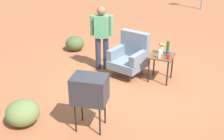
{
  "coord_description": "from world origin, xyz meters",
  "views": [
    {
      "loc": [
        2.03,
        -5.72,
        3.12
      ],
      "look_at": [
        -0.11,
        -0.95,
        0.65
      ],
      "focal_mm": 44.83,
      "sensor_mm": 36.0,
      "label": 1
    }
  ],
  "objects_px": {
    "side_table": "(161,59)",
    "bottle_short_clear": "(159,54)",
    "flower_vase": "(161,48)",
    "tv_on_stand": "(90,90)",
    "soda_can_red": "(169,57)",
    "armchair": "(130,56)",
    "soda_can_blue": "(169,54)",
    "bottle_wine_green": "(168,48)",
    "person_standing": "(102,34)"
  },
  "relations": [
    {
      "from": "armchair",
      "to": "flower_vase",
      "type": "xyz_separation_m",
      "value": [
        0.75,
        0.08,
        0.3
      ]
    },
    {
      "from": "soda_can_red",
      "to": "soda_can_blue",
      "type": "height_order",
      "value": "same"
    },
    {
      "from": "tv_on_stand",
      "to": "bottle_wine_green",
      "type": "relative_size",
      "value": 3.22
    },
    {
      "from": "soda_can_red",
      "to": "flower_vase",
      "type": "relative_size",
      "value": 0.46
    },
    {
      "from": "bottle_wine_green",
      "to": "flower_vase",
      "type": "relative_size",
      "value": 1.21
    },
    {
      "from": "side_table",
      "to": "flower_vase",
      "type": "xyz_separation_m",
      "value": [
        -0.04,
        0.09,
        0.25
      ]
    },
    {
      "from": "soda_can_red",
      "to": "flower_vase",
      "type": "xyz_separation_m",
      "value": [
        -0.25,
        0.27,
        0.09
      ]
    },
    {
      "from": "tv_on_stand",
      "to": "soda_can_blue",
      "type": "relative_size",
      "value": 8.44
    },
    {
      "from": "armchair",
      "to": "bottle_short_clear",
      "type": "relative_size",
      "value": 5.3
    },
    {
      "from": "soda_can_red",
      "to": "bottle_short_clear",
      "type": "height_order",
      "value": "bottle_short_clear"
    },
    {
      "from": "side_table",
      "to": "soda_can_blue",
      "type": "bearing_deg",
      "value": -8.16
    },
    {
      "from": "side_table",
      "to": "flower_vase",
      "type": "relative_size",
      "value": 2.45
    },
    {
      "from": "armchair",
      "to": "person_standing",
      "type": "height_order",
      "value": "person_standing"
    },
    {
      "from": "soda_can_red",
      "to": "soda_can_blue",
      "type": "relative_size",
      "value": 1.0
    },
    {
      "from": "person_standing",
      "to": "bottle_wine_green",
      "type": "relative_size",
      "value": 5.12
    },
    {
      "from": "soda_can_red",
      "to": "bottle_short_clear",
      "type": "relative_size",
      "value": 0.61
    },
    {
      "from": "soda_can_blue",
      "to": "flower_vase",
      "type": "relative_size",
      "value": 0.46
    },
    {
      "from": "side_table",
      "to": "bottle_wine_green",
      "type": "height_order",
      "value": "bottle_wine_green"
    },
    {
      "from": "side_table",
      "to": "bottle_short_clear",
      "type": "distance_m",
      "value": 0.28
    },
    {
      "from": "side_table",
      "to": "tv_on_stand",
      "type": "xyz_separation_m",
      "value": [
        -0.63,
        -2.35,
        0.23
      ]
    },
    {
      "from": "tv_on_stand",
      "to": "bottle_short_clear",
      "type": "bearing_deg",
      "value": 73.76
    },
    {
      "from": "side_table",
      "to": "person_standing",
      "type": "xyz_separation_m",
      "value": [
        -1.57,
        0.03,
        0.39
      ]
    },
    {
      "from": "side_table",
      "to": "bottle_short_clear",
      "type": "xyz_separation_m",
      "value": [
        -0.01,
        -0.19,
        0.2
      ]
    },
    {
      "from": "bottle_short_clear",
      "to": "flower_vase",
      "type": "xyz_separation_m",
      "value": [
        -0.03,
        0.28,
        0.05
      ]
    },
    {
      "from": "person_standing",
      "to": "side_table",
      "type": "bearing_deg",
      "value": -0.95
    },
    {
      "from": "armchair",
      "to": "soda_can_red",
      "type": "relative_size",
      "value": 8.69
    },
    {
      "from": "armchair",
      "to": "tv_on_stand",
      "type": "distance_m",
      "value": 2.38
    },
    {
      "from": "soda_can_red",
      "to": "flower_vase",
      "type": "height_order",
      "value": "flower_vase"
    },
    {
      "from": "flower_vase",
      "to": "bottle_short_clear",
      "type": "bearing_deg",
      "value": -83.14
    },
    {
      "from": "armchair",
      "to": "soda_can_blue",
      "type": "height_order",
      "value": "armchair"
    },
    {
      "from": "bottle_wine_green",
      "to": "flower_vase",
      "type": "height_order",
      "value": "bottle_wine_green"
    },
    {
      "from": "bottle_wine_green",
      "to": "bottle_short_clear",
      "type": "bearing_deg",
      "value": -109.17
    },
    {
      "from": "tv_on_stand",
      "to": "bottle_short_clear",
      "type": "distance_m",
      "value": 2.25
    },
    {
      "from": "armchair",
      "to": "tv_on_stand",
      "type": "xyz_separation_m",
      "value": [
        0.16,
        -2.36,
        0.28
      ]
    },
    {
      "from": "side_table",
      "to": "flower_vase",
      "type": "bearing_deg",
      "value": 113.21
    },
    {
      "from": "tv_on_stand",
      "to": "soda_can_blue",
      "type": "bearing_deg",
      "value": 70.92
    },
    {
      "from": "side_table",
      "to": "soda_can_blue",
      "type": "height_order",
      "value": "soda_can_blue"
    },
    {
      "from": "soda_can_blue",
      "to": "bottle_wine_green",
      "type": "xyz_separation_m",
      "value": [
        -0.07,
        0.15,
        0.1
      ]
    },
    {
      "from": "bottle_short_clear",
      "to": "soda_can_red",
      "type": "bearing_deg",
      "value": 2.96
    },
    {
      "from": "side_table",
      "to": "soda_can_red",
      "type": "height_order",
      "value": "soda_can_red"
    },
    {
      "from": "tv_on_stand",
      "to": "person_standing",
      "type": "bearing_deg",
      "value": 111.44
    },
    {
      "from": "bottle_short_clear",
      "to": "armchair",
      "type": "bearing_deg",
      "value": 165.44
    },
    {
      "from": "flower_vase",
      "to": "side_table",
      "type": "bearing_deg",
      "value": -66.79
    },
    {
      "from": "tv_on_stand",
      "to": "side_table",
      "type": "bearing_deg",
      "value": 74.92
    },
    {
      "from": "person_standing",
      "to": "soda_can_red",
      "type": "distance_m",
      "value": 1.8
    },
    {
      "from": "bottle_short_clear",
      "to": "flower_vase",
      "type": "bearing_deg",
      "value": 96.86
    },
    {
      "from": "armchair",
      "to": "tv_on_stand",
      "type": "relative_size",
      "value": 1.03
    },
    {
      "from": "soda_can_blue",
      "to": "soda_can_red",
      "type": "bearing_deg",
      "value": -77.46
    },
    {
      "from": "armchair",
      "to": "side_table",
      "type": "relative_size",
      "value": 1.63
    },
    {
      "from": "bottle_short_clear",
      "to": "soda_can_blue",
      "type": "bearing_deg",
      "value": 43.79
    }
  ]
}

